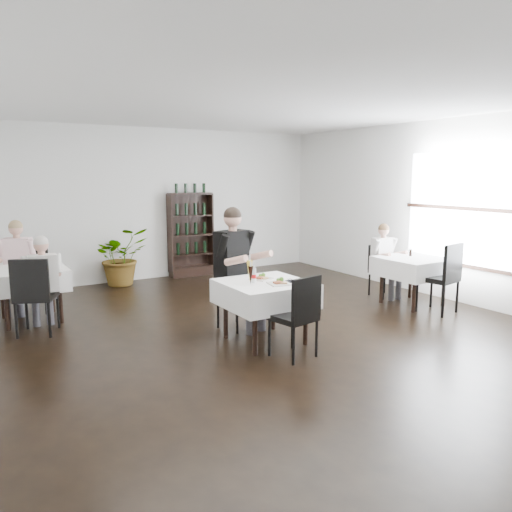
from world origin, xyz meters
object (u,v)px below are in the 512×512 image
at_px(main_table, 265,293).
at_px(diner_main, 237,259).
at_px(wine_shelf, 191,235).
at_px(potted_tree, 121,256).

distance_m(main_table, diner_main, 0.75).
distance_m(wine_shelf, diner_main, 3.76).
xyz_separation_m(main_table, diner_main, (-0.02, 0.67, 0.34)).
height_order(main_table, potted_tree, potted_tree).
bearing_deg(potted_tree, wine_shelf, 4.38).
height_order(wine_shelf, potted_tree, wine_shelf).
distance_m(wine_shelf, main_table, 4.41).
relative_size(wine_shelf, potted_tree, 1.60).
distance_m(wine_shelf, potted_tree, 1.53).
bearing_deg(potted_tree, diner_main, -80.81).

